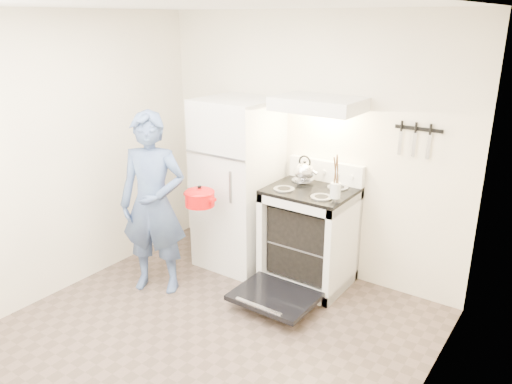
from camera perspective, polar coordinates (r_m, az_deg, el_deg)
floor at (r=4.05m, az=-7.88°, el=-17.59°), size 3.60×3.60×0.00m
back_wall at (r=4.85m, az=5.91°, el=5.24°), size 3.20×0.02×2.50m
refrigerator at (r=4.99m, az=-2.05°, el=0.92°), size 0.70×0.70×1.70m
stove_body at (r=4.74m, az=6.09°, el=-5.25°), size 0.76×0.65×0.92m
cooktop at (r=4.56m, az=6.30°, el=0.19°), size 0.76×0.65×0.03m
backsplash at (r=4.77m, az=8.00°, el=2.41°), size 0.76×0.07×0.20m
oven_door at (r=4.44m, az=2.13°, el=-11.84°), size 0.70×0.54×0.04m
oven_rack at (r=4.75m, az=6.08°, el=-5.47°), size 0.60×0.52×0.01m
range_hood at (r=4.44m, az=7.14°, el=9.94°), size 0.76×0.50×0.12m
knife_strip at (r=4.38m, az=18.11°, el=6.88°), size 0.40×0.02×0.03m
pizza_stone at (r=4.70m, az=6.10°, el=-5.54°), size 0.36×0.36×0.02m
tea_kettle at (r=4.62m, az=5.56°, el=2.48°), size 0.23×0.19×0.28m
utensil_jar at (r=4.25m, az=9.06°, el=0.19°), size 0.10×0.10×0.13m
person at (r=4.57m, az=-11.66°, el=-1.38°), size 0.72×0.62×1.68m
dutch_oven at (r=4.53m, az=-6.44°, el=-0.78°), size 0.34×0.27×0.23m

